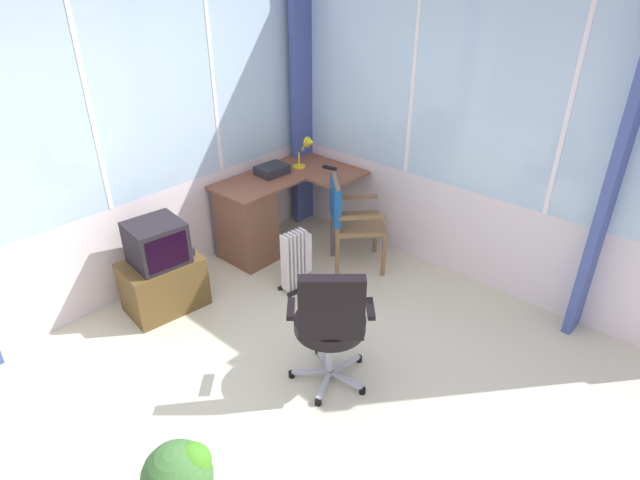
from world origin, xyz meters
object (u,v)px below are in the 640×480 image
Objects in this scene: wooden_armchair at (346,213)px; tv_on_stand at (162,271)px; desk at (252,219)px; space_heater at (297,260)px; tv_remote at (330,168)px; paper_tray at (272,170)px; potted_plant at (180,477)px; office_chair at (331,320)px; desk_lamp at (308,148)px.

wooden_armchair is 1.10× the size of tv_on_stand.
desk is 2.34× the size of space_heater.
tv_remote is 0.50× the size of paper_tray.
potted_plant is (-2.95, -1.51, -0.51)m from tv_remote.
wooden_armchair reaches higher than space_heater.
desk is 1.67× the size of tv_on_stand.
office_chair reaches higher than potted_plant.
desk_lamp is 0.44m from paper_tray.
paper_tray is 0.33× the size of wooden_armchair.
paper_tray is (-0.49, 0.33, 0.03)m from tv_remote.
desk is 4.57× the size of paper_tray.
wooden_armchair reaches higher than potted_plant.
tv_remote is (0.84, -0.28, 0.36)m from desk.
space_heater is at bearing 55.00° from office_chair.
desk_lamp is at bearing -5.51° from desk.
space_heater is at bearing 28.16° from potted_plant.
tv_remote is 0.26× the size of space_heater.
tv_on_stand is at bearing -179.68° from desk_lamp.
tv_remote is at bearing -62.49° from desk_lamp.
desk is 0.53m from paper_tray.
desk is 4.27× the size of desk_lamp.
desk_lamp is 0.68× the size of potted_plant.
office_chair is at bearing -115.63° from desk.
tv_remote is at bearing 41.40° from office_chair.
tv_on_stand is (-1.82, -0.01, -0.61)m from desk_lamp.
paper_tray is 0.36× the size of tv_on_stand.
paper_tray is 1.05m from space_heater.
wooden_armchair is at bearing -24.30° from tv_on_stand.
desk is 1.96m from office_chair.
desk is 1.10m from tv_on_stand.
tv_remote is at bearing -18.21° from desk.
space_heater reaches higher than potted_plant.
paper_tray reaches higher than tv_on_stand.
desk_lamp is 1.07× the size of paper_tray.
space_heater is (-0.12, -0.72, -0.13)m from desk.
tv_remote reaches higher than desk.
tv_remote is 0.66m from wooden_armchair.
office_chair reaches higher than tv_on_stand.
potted_plant is at bearing -148.85° from desk_lamp.
desk_lamp is 0.86m from wooden_armchair.
space_heater is at bearing -33.32° from tv_on_stand.
desk_lamp reaches higher than tv_remote.
office_chair reaches higher than space_heater.
paper_tray is 1.51m from tv_on_stand.
wooden_armchair is at bearing -58.74° from desk.
space_heater is (-0.60, 0.07, -0.28)m from wooden_armchair.
paper_tray is 2.18m from office_chair.
tv_on_stand is 1.73× the size of potted_plant.
paper_tray is at bearing 161.76° from desk_lamp.
office_chair reaches higher than desk.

